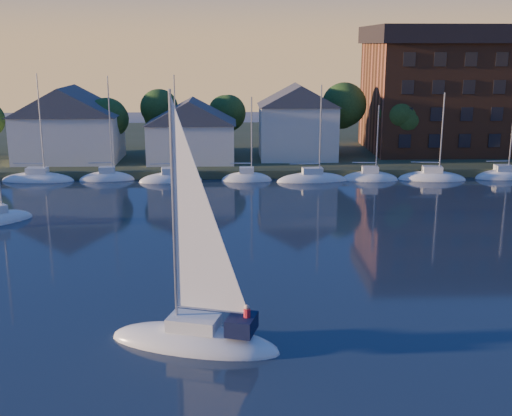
{
  "coord_description": "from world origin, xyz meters",
  "views": [
    {
      "loc": [
        -0.63,
        -26.25,
        15.84
      ],
      "look_at": [
        1.12,
        22.0,
        3.5
      ],
      "focal_mm": 45.0,
      "sensor_mm": 36.0,
      "label": 1
    }
  ],
  "objects_px": {
    "clubhouse_west": "(68,123)",
    "clubhouse_centre": "(191,130)",
    "clubhouse_east": "(298,121)",
    "condo_block": "(476,88)",
    "hero_sailboat": "(197,335)"
  },
  "relations": [
    {
      "from": "clubhouse_west",
      "to": "condo_block",
      "type": "distance_m",
      "value": 56.56
    },
    {
      "from": "clubhouse_east",
      "to": "condo_block",
      "type": "xyz_separation_m",
      "value": [
        26.0,
        5.95,
        3.79
      ]
    },
    {
      "from": "clubhouse_east",
      "to": "hero_sailboat",
      "type": "xyz_separation_m",
      "value": [
        -10.69,
        -53.26,
        -5.39
      ]
    },
    {
      "from": "clubhouse_east",
      "to": "condo_block",
      "type": "distance_m",
      "value": 26.94
    },
    {
      "from": "clubhouse_centre",
      "to": "condo_block",
      "type": "xyz_separation_m",
      "value": [
        40.0,
        7.95,
        4.66
      ]
    },
    {
      "from": "clubhouse_west",
      "to": "clubhouse_east",
      "type": "height_order",
      "value": "clubhouse_east"
    },
    {
      "from": "hero_sailboat",
      "to": "clubhouse_west",
      "type": "bearing_deg",
      "value": -53.35
    },
    {
      "from": "clubhouse_east",
      "to": "hero_sailboat",
      "type": "height_order",
      "value": "hero_sailboat"
    },
    {
      "from": "clubhouse_west",
      "to": "hero_sailboat",
      "type": "height_order",
      "value": "hero_sailboat"
    },
    {
      "from": "clubhouse_west",
      "to": "clubhouse_east",
      "type": "relative_size",
      "value": 1.3
    },
    {
      "from": "clubhouse_west",
      "to": "clubhouse_east",
      "type": "distance_m",
      "value": 30.02
    },
    {
      "from": "clubhouse_west",
      "to": "hero_sailboat",
      "type": "xyz_separation_m",
      "value": [
        19.31,
        -52.26,
        -5.32
      ]
    },
    {
      "from": "clubhouse_west",
      "to": "clubhouse_centre",
      "type": "distance_m",
      "value": 16.05
    },
    {
      "from": "clubhouse_west",
      "to": "condo_block",
      "type": "height_order",
      "value": "condo_block"
    },
    {
      "from": "clubhouse_west",
      "to": "condo_block",
      "type": "xyz_separation_m",
      "value": [
        56.0,
        6.95,
        3.86
      ]
    }
  ]
}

